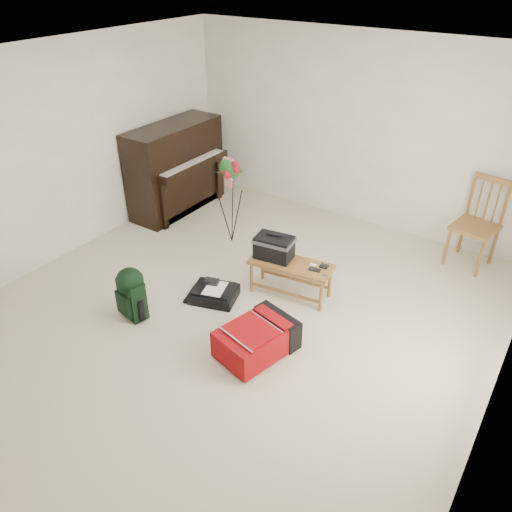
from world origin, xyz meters
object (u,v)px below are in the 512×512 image
Objects in this scene: bench at (280,252)px; black_duffel at (214,293)px; green_backpack at (131,291)px; piano at (176,170)px; red_suitcase at (260,336)px; flower_stand at (231,201)px; dining_chair at (477,224)px.

bench is 1.63× the size of black_duffel.
piano is at bearing 133.47° from green_backpack.
green_backpack is at bearing -153.93° from red_suitcase.
flower_stand is (1.23, -0.36, -0.02)m from piano.
piano is 2.60× the size of green_backpack.
black_duffel is (-0.87, 0.40, -0.09)m from red_suitcase.
dining_chair reaches higher than black_duffel.
dining_chair reaches higher than red_suitcase.
flower_stand reaches higher than red_suitcase.
green_backpack is 1.86m from flower_stand.
piano is 1.58× the size of bench.
flower_stand is at bearing 144.08° from bench.
dining_chair is at bearing 12.01° from piano.
bench is 1.08m from red_suitcase.
red_suitcase is at bearing -42.93° from black_duffel.
green_backpack is at bearing -120.88° from dining_chair.
red_suitcase is 2.17m from flower_stand.
bench is (2.33, -0.93, -0.11)m from piano.
dining_chair is at bearing 39.41° from bench.
piano is at bearing -158.10° from dining_chair.
flower_stand is at bearing 147.32° from red_suitcase.
red_suitcase is at bearing -77.08° from bench.
green_backpack is (-1.01, -1.27, -0.17)m from bench.
piano is 1.28m from flower_stand.
black_duffel is (1.84, -1.50, -0.53)m from piano.
green_backpack is at bearing -144.00° from black_duffel.
bench is 1.15× the size of red_suitcase.
dining_chair is at bearing 61.67° from green_backpack.
piano is at bearing 167.51° from flower_stand.
bench is 0.86m from black_duffel.
piano is at bearing 122.75° from black_duffel.
dining_chair is (3.95, 0.84, -0.07)m from piano.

